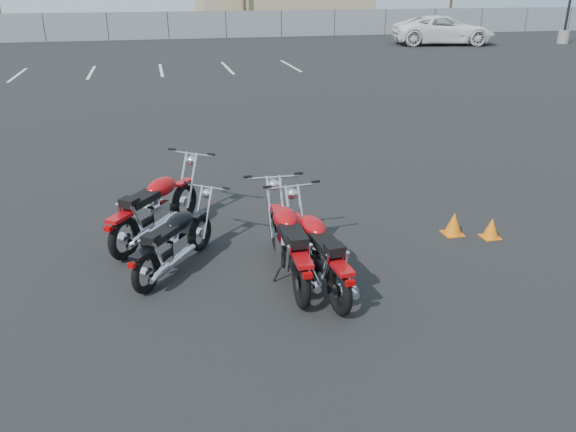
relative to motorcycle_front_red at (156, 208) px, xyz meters
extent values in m
plane|color=black|center=(1.59, -1.72, -0.51)|extent=(120.00, 120.00, 0.00)
torus|color=black|center=(0.46, 0.64, -0.18)|extent=(0.48, 0.59, 0.64)
cylinder|color=silver|center=(0.46, 0.64, -0.18)|extent=(0.19, 0.20, 0.17)
torus|color=black|center=(-0.47, -0.61, -0.18)|extent=(0.48, 0.59, 0.64)
cylinder|color=silver|center=(-0.47, -0.61, -0.18)|extent=(0.19, 0.20, 0.17)
cube|color=black|center=(0.00, 0.01, -0.14)|extent=(0.75, 0.97, 0.06)
cube|color=silver|center=(-0.04, -0.03, -0.08)|extent=(0.48, 0.51, 0.32)
cylinder|color=silver|center=(-0.04, -0.03, 0.12)|extent=(0.33, 0.34, 0.28)
ellipsoid|color=#AE0A0F|center=(0.11, 0.17, 0.27)|extent=(0.63, 0.69, 0.27)
cube|color=black|center=(-0.19, -0.25, 0.24)|extent=(0.57, 0.64, 0.11)
cube|color=black|center=(-0.35, -0.46, 0.29)|extent=(0.30, 0.30, 0.13)
cube|color=#AE0A0F|center=(-0.48, -0.63, 0.15)|extent=(0.42, 0.48, 0.05)
cube|color=#AE0A0F|center=(0.46, 0.64, 0.15)|extent=(0.33, 0.38, 0.04)
cylinder|color=silver|center=(-0.27, -0.56, 0.08)|extent=(0.16, 0.19, 0.42)
cylinder|color=silver|center=(-0.47, -0.41, 0.08)|extent=(0.16, 0.19, 0.42)
cylinder|color=silver|center=(-0.06, -0.35, -0.21)|extent=(0.78, 1.01, 0.14)
cylinder|color=silver|center=(-0.26, -0.62, -0.18)|extent=(0.33, 0.38, 0.14)
cylinder|color=silver|center=(0.61, 0.68, 0.16)|extent=(0.29, 0.37, 0.85)
cylinder|color=silver|center=(0.46, 0.80, 0.16)|extent=(0.29, 0.37, 0.85)
sphere|color=silver|center=(0.64, 0.88, 0.44)|extent=(0.24, 0.24, 0.17)
cylinder|color=silver|center=(0.65, 0.90, 0.54)|extent=(0.62, 0.47, 0.03)
cylinder|color=black|center=(0.94, 0.66, 0.59)|extent=(0.13, 0.11, 0.04)
cylinder|color=black|center=(0.34, 1.10, 0.59)|extent=(0.13, 0.11, 0.04)
cylinder|color=black|center=(-0.19, 0.02, -0.35)|extent=(0.15, 0.12, 0.32)
cube|color=#990505|center=(-0.64, -0.85, 0.08)|extent=(0.12, 0.12, 0.06)
torus|color=black|center=(0.60, -0.57, -0.23)|extent=(0.40, 0.50, 0.55)
cylinder|color=silver|center=(0.60, -0.57, -0.23)|extent=(0.16, 0.17, 0.15)
torus|color=black|center=(-0.18, -1.63, -0.23)|extent=(0.40, 0.50, 0.55)
cylinder|color=silver|center=(-0.18, -1.63, -0.23)|extent=(0.16, 0.17, 0.15)
cube|color=black|center=(0.21, -1.10, -0.20)|extent=(0.64, 0.83, 0.05)
cube|color=silver|center=(0.18, -1.14, -0.14)|extent=(0.41, 0.43, 0.27)
cylinder|color=silver|center=(0.18, -1.14, 0.02)|extent=(0.28, 0.29, 0.24)
ellipsoid|color=black|center=(0.31, -0.97, 0.15)|extent=(0.54, 0.59, 0.23)
cube|color=black|center=(0.05, -1.32, 0.13)|extent=(0.49, 0.54, 0.09)
cube|color=black|center=(-0.08, -1.51, 0.17)|extent=(0.26, 0.25, 0.11)
cube|color=black|center=(-0.19, -1.65, 0.05)|extent=(0.36, 0.41, 0.05)
cube|color=black|center=(0.60, -0.57, 0.05)|extent=(0.28, 0.32, 0.04)
cylinder|color=silver|center=(-0.01, -1.59, -0.01)|extent=(0.14, 0.16, 0.36)
cylinder|color=silver|center=(-0.19, -1.46, -0.01)|extent=(0.14, 0.16, 0.36)
cylinder|color=silver|center=(0.17, -1.41, -0.25)|extent=(0.66, 0.86, 0.12)
cylinder|color=silver|center=(0.00, -1.64, -0.23)|extent=(0.28, 0.32, 0.12)
cylinder|color=silver|center=(0.73, -0.53, 0.06)|extent=(0.25, 0.32, 0.72)
cylinder|color=silver|center=(0.60, -0.43, 0.06)|extent=(0.25, 0.32, 0.72)
sphere|color=silver|center=(0.75, -0.36, 0.29)|extent=(0.20, 0.20, 0.15)
cylinder|color=silver|center=(0.76, -0.35, 0.39)|extent=(0.53, 0.40, 0.03)
cylinder|color=black|center=(1.01, -0.55, 0.42)|extent=(0.11, 0.09, 0.03)
cylinder|color=black|center=(0.49, -0.18, 0.42)|extent=(0.11, 0.09, 0.03)
cylinder|color=black|center=(0.06, -1.10, -0.37)|extent=(0.13, 0.10, 0.27)
cube|color=#990505|center=(-0.33, -1.84, -0.01)|extent=(0.11, 0.10, 0.05)
torus|color=black|center=(1.92, -1.21, -0.20)|extent=(0.16, 0.62, 0.61)
cylinder|color=silver|center=(1.92, -1.21, -0.20)|extent=(0.11, 0.17, 0.16)
torus|color=black|center=(2.04, -2.68, -0.20)|extent=(0.16, 0.62, 0.61)
cylinder|color=silver|center=(2.04, -2.68, -0.20)|extent=(0.11, 0.17, 0.16)
cube|color=black|center=(1.98, -1.94, -0.16)|extent=(0.19, 1.08, 0.06)
cube|color=silver|center=(1.98, -1.99, -0.10)|extent=(0.32, 0.41, 0.31)
cylinder|color=silver|center=(1.98, -1.99, 0.09)|extent=(0.22, 0.27, 0.27)
ellipsoid|color=#AE0A0F|center=(1.96, -1.76, 0.23)|extent=(0.36, 0.62, 0.26)
cube|color=black|center=(2.00, -2.25, 0.21)|extent=(0.31, 0.58, 0.10)
cube|color=black|center=(2.02, -2.50, 0.25)|extent=(0.24, 0.20, 0.12)
cube|color=#AE0A0F|center=(2.04, -2.70, 0.12)|extent=(0.22, 0.44, 0.05)
cube|color=#AE0A0F|center=(1.92, -1.21, 0.12)|extent=(0.16, 0.36, 0.04)
cylinder|color=silver|center=(2.15, -2.52, 0.06)|extent=(0.07, 0.19, 0.40)
cylinder|color=silver|center=(1.90, -2.54, 0.06)|extent=(0.07, 0.19, 0.40)
cylinder|color=silver|center=(2.16, -2.24, -0.22)|extent=(0.18, 1.13, 0.13)
cylinder|color=silver|center=(2.19, -2.56, -0.20)|extent=(0.15, 0.37, 0.13)
cylinder|color=silver|center=(2.00, -1.08, 0.13)|extent=(0.08, 0.41, 0.81)
cylinder|color=silver|center=(1.82, -1.09, 0.13)|extent=(0.08, 0.41, 0.81)
sphere|color=silver|center=(1.89, -0.92, 0.39)|extent=(0.18, 0.18, 0.16)
cylinder|color=silver|center=(1.89, -0.90, 0.49)|extent=(0.72, 0.09, 0.03)
cylinder|color=black|center=(2.25, -0.89, 0.54)|extent=(0.13, 0.05, 0.04)
cylinder|color=black|center=(1.54, -0.95, 0.54)|extent=(0.13, 0.05, 0.04)
cylinder|color=black|center=(1.84, -2.06, -0.35)|extent=(0.16, 0.04, 0.31)
cube|color=#990505|center=(2.06, -2.97, 0.06)|extent=(0.11, 0.07, 0.06)
torus|color=black|center=(1.69, -0.89, -0.19)|extent=(0.14, 0.64, 0.64)
cylinder|color=silver|center=(1.69, -0.89, -0.19)|extent=(0.11, 0.17, 0.17)
torus|color=black|center=(1.64, -2.43, -0.19)|extent=(0.14, 0.64, 0.64)
cylinder|color=silver|center=(1.64, -2.43, -0.19)|extent=(0.11, 0.17, 0.17)
cube|color=black|center=(1.67, -1.66, -0.14)|extent=(0.14, 1.12, 0.06)
cube|color=silver|center=(1.66, -1.71, -0.08)|extent=(0.31, 0.41, 0.32)
cylinder|color=silver|center=(1.66, -1.71, 0.11)|extent=(0.22, 0.27, 0.28)
ellipsoid|color=#AE0A0F|center=(1.67, -1.47, 0.26)|extent=(0.35, 0.63, 0.27)
cube|color=black|center=(1.66, -1.98, 0.24)|extent=(0.30, 0.59, 0.11)
cube|color=black|center=(1.65, -2.25, 0.28)|extent=(0.24, 0.20, 0.13)
cube|color=#AE0A0F|center=(1.64, -2.45, 0.15)|extent=(0.21, 0.45, 0.05)
cube|color=#AE0A0F|center=(1.69, -0.89, 0.15)|extent=(0.15, 0.37, 0.04)
cylinder|color=silver|center=(1.77, -2.28, 0.08)|extent=(0.06, 0.20, 0.42)
cylinder|color=silver|center=(1.52, -2.27, 0.08)|extent=(0.06, 0.20, 0.42)
cylinder|color=silver|center=(1.83, -1.99, -0.21)|extent=(0.13, 1.18, 0.14)
cylinder|color=silver|center=(1.81, -2.33, -0.19)|extent=(0.14, 0.38, 0.14)
cylinder|color=silver|center=(1.79, -0.77, 0.15)|extent=(0.06, 0.43, 0.84)
cylinder|color=silver|center=(1.60, -0.76, 0.15)|extent=(0.06, 0.43, 0.84)
sphere|color=silver|center=(1.70, -0.59, 0.43)|extent=(0.18, 0.18, 0.17)
cylinder|color=silver|center=(1.70, -0.57, 0.54)|extent=(0.75, 0.06, 0.03)
cylinder|color=black|center=(2.07, -0.60, 0.58)|extent=(0.13, 0.04, 0.04)
cylinder|color=black|center=(1.33, -0.58, 0.58)|extent=(0.13, 0.04, 0.04)
cylinder|color=black|center=(1.51, -1.76, -0.35)|extent=(0.17, 0.03, 0.32)
cube|color=#990505|center=(1.63, -2.73, 0.08)|extent=(0.11, 0.07, 0.06)
cone|color=orange|center=(4.50, -0.93, -0.32)|extent=(0.27, 0.27, 0.34)
cube|color=orange|center=(4.50, -0.93, -0.50)|extent=(0.30, 0.30, 0.01)
cone|color=orange|center=(5.01, -1.18, -0.34)|extent=(0.25, 0.25, 0.31)
cube|color=orange|center=(5.01, -1.18, -0.50)|extent=(0.27, 0.27, 0.01)
cylinder|color=gray|center=(26.11, 24.28, -0.11)|extent=(0.70, 0.70, 0.80)
cube|color=slate|center=(1.59, 33.28, 0.39)|extent=(80.00, 0.04, 1.80)
cylinder|color=black|center=(-6.41, 33.28, 0.39)|extent=(0.06, 0.06, 1.80)
cylinder|color=black|center=(-2.41, 33.28, 0.39)|extent=(0.06, 0.06, 1.80)
cylinder|color=black|center=(1.59, 33.28, 0.39)|extent=(0.06, 0.06, 1.80)
cylinder|color=black|center=(5.59, 33.28, 0.39)|extent=(0.06, 0.06, 1.80)
cylinder|color=black|center=(9.59, 33.28, 0.39)|extent=(0.06, 0.06, 1.80)
cylinder|color=black|center=(13.59, 33.28, 0.39)|extent=(0.06, 0.06, 1.80)
cylinder|color=black|center=(17.59, 33.28, 0.39)|extent=(0.06, 0.06, 1.80)
cylinder|color=black|center=(21.59, 33.28, 0.39)|extent=(0.06, 0.06, 1.80)
cylinder|color=black|center=(25.59, 33.28, 0.39)|extent=(0.06, 0.06, 1.80)
cylinder|color=black|center=(29.59, 33.28, 0.39)|extent=(0.06, 0.06, 1.80)
cylinder|color=black|center=(33.59, 33.28, 0.39)|extent=(0.06, 0.06, 1.80)
cube|color=tan|center=(11.59, 42.28, 1.19)|extent=(14.00, 9.00, 3.40)
cube|color=silver|center=(-5.41, 18.28, -0.50)|extent=(0.12, 4.00, 0.01)
cube|color=silver|center=(-2.41, 18.28, -0.50)|extent=(0.12, 4.00, 0.01)
cube|color=silver|center=(0.59, 18.28, -0.50)|extent=(0.12, 4.00, 0.01)
cube|color=silver|center=(3.59, 18.28, -0.50)|extent=(0.12, 4.00, 0.01)
cube|color=silver|center=(6.59, 18.28, -0.50)|extent=(0.12, 4.00, 0.01)
imported|color=white|center=(18.22, 25.48, 0.87)|extent=(4.19, 7.65, 2.75)
camera|label=1|loc=(0.10, -8.13, 3.16)|focal=35.00mm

